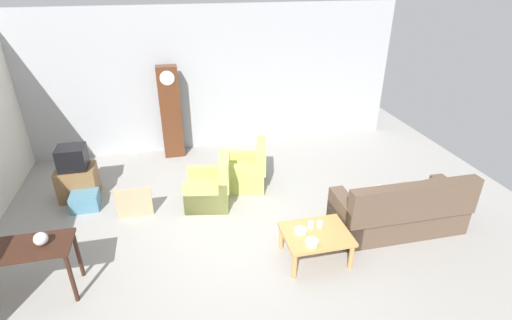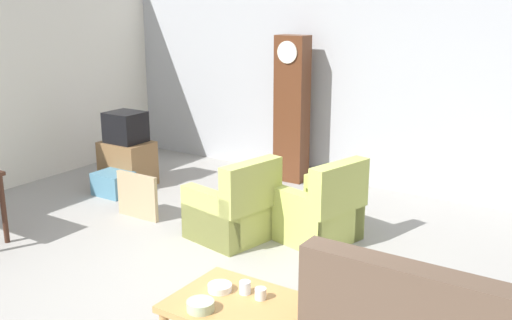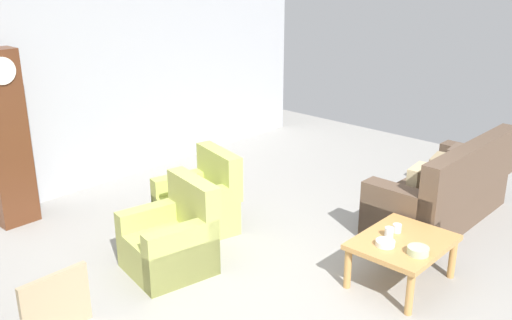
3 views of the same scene
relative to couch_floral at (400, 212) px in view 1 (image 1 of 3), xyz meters
The scene contains 17 objects.
ground_plane 2.44m from the couch_floral, 167.57° to the left, with size 10.40×10.40×0.00m, color #999691.
garage_door_wall 4.91m from the couch_floral, 119.80° to the left, with size 8.40×0.16×3.20m, color #ADAFB5.
couch_floral is the anchor object (origin of this frame).
armchair_olive_near 3.26m from the couch_floral, 152.70° to the left, with size 0.92×0.90×0.92m.
armchair_olive_far 2.88m from the couch_floral, 137.00° to the left, with size 0.95×0.93×0.92m.
coffee_table_wood 1.60m from the couch_floral, 168.21° to the right, with size 0.96×0.76×0.46m.
console_table_dark 5.50m from the couch_floral, behind, with size 1.30×0.56×0.79m.
grandfather_clock 5.11m from the couch_floral, 132.94° to the left, with size 0.44×0.30×2.05m.
tv_stand_cabinet 5.73m from the couch_floral, 156.62° to the left, with size 0.68×0.52×0.61m, color brown.
tv_crt 5.75m from the couch_floral, 156.62° to the left, with size 0.48×0.44×0.42m, color black.
framed_picture_leaning 4.44m from the couch_floral, 161.84° to the left, with size 0.60×0.05×0.55m, color tan.
storage_box_blue 5.42m from the couch_floral, 160.18° to the left, with size 0.47×0.39×0.30m, color teal.
glass_dome_cloche 5.21m from the couch_floral, behind, with size 0.17×0.17×0.17m, color silver.
cup_white_porcelain 1.48m from the couch_floral, behind, with size 0.08×0.08×0.08m, color white.
cup_blue_rimmed 1.62m from the couch_floral, behind, with size 0.08×0.08×0.10m, color silver.
bowl_white_stacked 1.81m from the couch_floral, behind, with size 0.18×0.18×0.05m, color white.
bowl_shallow_green 1.82m from the couch_floral, 161.97° to the right, with size 0.20×0.20×0.07m, color #B2C69E.
Camera 1 is at (-1.07, -5.02, 3.92)m, focal length 27.02 mm.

